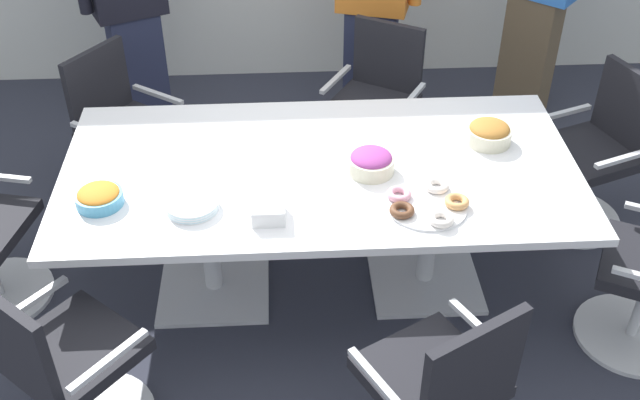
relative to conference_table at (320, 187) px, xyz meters
The scene contains 14 objects.
ground_plane 0.63m from the conference_table, ahead, with size 10.00×10.00×0.01m, color #2D303D.
conference_table is the anchor object (origin of this frame).
office_chair_0 1.62m from the conference_table, 17.12° to the left, with size 0.70×0.70×0.91m.
office_chair_1 1.16m from the conference_table, 69.65° to the left, with size 0.74×0.74×0.91m.
office_chair_2 1.39m from the conference_table, 141.48° to the left, with size 0.75×0.75×0.91m.
office_chair_4 1.39m from the conference_table, 141.06° to the right, with size 0.76×0.76×0.91m.
office_chair_5 1.16m from the conference_table, 69.94° to the right, with size 0.73×0.73×0.91m.
person_standing_0 2.02m from the conference_table, 123.24° to the left, with size 0.59×0.38×1.67m.
snack_bowl_pretzels 0.86m from the conference_table, 10.88° to the left, with size 0.22×0.22×0.11m.
snack_bowl_chips_orange 1.01m from the conference_table, 166.38° to the right, with size 0.21×0.21×0.08m.
snack_bowl_candy_mix 0.30m from the conference_table, 13.52° to the right, with size 0.22×0.22×0.11m.
donut_platter 0.58m from the conference_table, 37.21° to the right, with size 0.36×0.35×0.04m.
plate_stack 0.66m from the conference_table, 152.66° to the right, with size 0.23×0.23×0.04m.
napkin_pile 0.47m from the conference_table, 122.64° to the right, with size 0.14×0.14×0.07m, color white.
Camera 1 is at (-0.16, -2.92, 2.78)m, focal length 42.98 mm.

